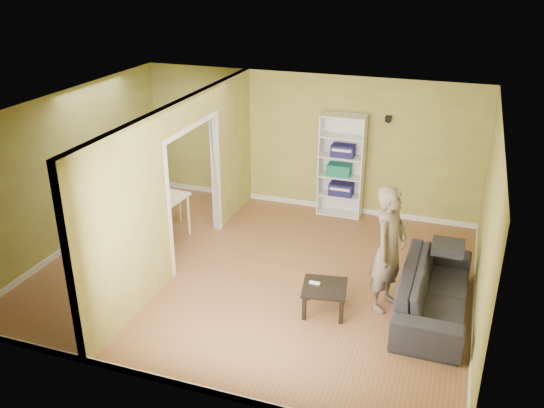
{
  "coord_description": "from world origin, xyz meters",
  "views": [
    {
      "loc": [
        2.82,
        -7.31,
        4.56
      ],
      "look_at": [
        0.2,
        0.2,
        1.1
      ],
      "focal_mm": 38.0,
      "sensor_mm": 36.0,
      "label": 1
    }
  ],
  "objects_px": {
    "sofa": "(435,284)",
    "chair_left": "(114,205)",
    "coffee_table": "(325,290)",
    "dining_table": "(147,200)",
    "chair_far": "(166,195)",
    "bookshelf": "(342,165)",
    "chair_near": "(134,227)",
    "person": "(390,239)"
  },
  "relations": [
    {
      "from": "dining_table",
      "to": "chair_far",
      "type": "height_order",
      "value": "chair_far"
    },
    {
      "from": "coffee_table",
      "to": "sofa",
      "type": "bearing_deg",
      "value": 18.99
    },
    {
      "from": "bookshelf",
      "to": "chair_far",
      "type": "xyz_separation_m",
      "value": [
        -2.93,
        -1.41,
        -0.45
      ]
    },
    {
      "from": "person",
      "to": "sofa",
      "type": "bearing_deg",
      "value": -65.76
    },
    {
      "from": "chair_far",
      "to": "sofa",
      "type": "bearing_deg",
      "value": 178.78
    },
    {
      "from": "coffee_table",
      "to": "dining_table",
      "type": "height_order",
      "value": "dining_table"
    },
    {
      "from": "sofa",
      "to": "bookshelf",
      "type": "distance_m",
      "value": 3.47
    },
    {
      "from": "bookshelf",
      "to": "coffee_table",
      "type": "distance_m",
      "value": 3.41
    },
    {
      "from": "coffee_table",
      "to": "chair_far",
      "type": "distance_m",
      "value": 3.96
    },
    {
      "from": "coffee_table",
      "to": "chair_far",
      "type": "relative_size",
      "value": 0.57
    },
    {
      "from": "dining_table",
      "to": "bookshelf",
      "type": "bearing_deg",
      "value": 35.5
    },
    {
      "from": "coffee_table",
      "to": "chair_left",
      "type": "height_order",
      "value": "chair_left"
    },
    {
      "from": "bookshelf",
      "to": "person",
      "type": "bearing_deg",
      "value": -65.7
    },
    {
      "from": "dining_table",
      "to": "chair_left",
      "type": "xyz_separation_m",
      "value": [
        -0.7,
        0.02,
        -0.21
      ]
    },
    {
      "from": "sofa",
      "to": "chair_left",
      "type": "distance_m",
      "value": 5.63
    },
    {
      "from": "coffee_table",
      "to": "dining_table",
      "type": "distance_m",
      "value": 3.69
    },
    {
      "from": "person",
      "to": "chair_near",
      "type": "relative_size",
      "value": 2.07
    },
    {
      "from": "bookshelf",
      "to": "chair_near",
      "type": "distance_m",
      "value": 3.94
    },
    {
      "from": "chair_left",
      "to": "sofa",
      "type": "bearing_deg",
      "value": 64.9
    },
    {
      "from": "chair_left",
      "to": "chair_near",
      "type": "distance_m",
      "value": 1.06
    },
    {
      "from": "sofa",
      "to": "chair_left",
      "type": "xyz_separation_m",
      "value": [
        -5.58,
        0.75,
        0.06
      ]
    },
    {
      "from": "person",
      "to": "chair_far",
      "type": "relative_size",
      "value": 2.03
    },
    {
      "from": "sofa",
      "to": "chair_near",
      "type": "xyz_separation_m",
      "value": [
        -4.76,
        0.08,
        0.08
      ]
    },
    {
      "from": "sofa",
      "to": "person",
      "type": "xyz_separation_m",
      "value": [
        -0.65,
        -0.08,
        0.62
      ]
    },
    {
      "from": "person",
      "to": "chair_far",
      "type": "distance_m",
      "value": 4.52
    },
    {
      "from": "bookshelf",
      "to": "chair_left",
      "type": "xyz_separation_m",
      "value": [
        -3.62,
        -2.06,
        -0.47
      ]
    },
    {
      "from": "chair_far",
      "to": "coffee_table",
      "type": "bearing_deg",
      "value": 166.19
    },
    {
      "from": "sofa",
      "to": "person",
      "type": "bearing_deg",
      "value": 97.47
    },
    {
      "from": "dining_table",
      "to": "chair_near",
      "type": "xyz_separation_m",
      "value": [
        0.12,
        -0.66,
        -0.2
      ]
    },
    {
      "from": "coffee_table",
      "to": "dining_table",
      "type": "relative_size",
      "value": 0.47
    },
    {
      "from": "chair_near",
      "to": "chair_left",
      "type": "bearing_deg",
      "value": 161.09
    },
    {
      "from": "bookshelf",
      "to": "dining_table",
      "type": "xyz_separation_m",
      "value": [
        -2.92,
        -2.08,
        -0.26
      ]
    },
    {
      "from": "sofa",
      "to": "chair_far",
      "type": "relative_size",
      "value": 2.18
    },
    {
      "from": "sofa",
      "to": "chair_left",
      "type": "height_order",
      "value": "chair_left"
    },
    {
      "from": "sofa",
      "to": "dining_table",
      "type": "distance_m",
      "value": 4.94
    },
    {
      "from": "bookshelf",
      "to": "chair_left",
      "type": "bearing_deg",
      "value": -150.27
    },
    {
      "from": "chair_left",
      "to": "chair_near",
      "type": "xyz_separation_m",
      "value": [
        0.82,
        -0.67,
        0.01
      ]
    },
    {
      "from": "person",
      "to": "coffee_table",
      "type": "xyz_separation_m",
      "value": [
        -0.77,
        -0.41,
        -0.72
      ]
    },
    {
      "from": "person",
      "to": "dining_table",
      "type": "height_order",
      "value": "person"
    },
    {
      "from": "dining_table",
      "to": "chair_far",
      "type": "bearing_deg",
      "value": 91.14
    },
    {
      "from": "chair_near",
      "to": "coffee_table",
      "type": "bearing_deg",
      "value": 10.76
    },
    {
      "from": "coffee_table",
      "to": "chair_near",
      "type": "bearing_deg",
      "value": 170.3
    }
  ]
}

